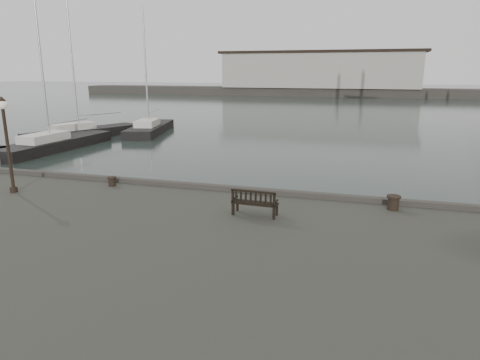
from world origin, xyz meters
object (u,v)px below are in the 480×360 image
at_px(bench, 255,207).
at_px(lamp_post, 6,132).
at_px(yacht_d, 150,131).
at_px(bollard_left, 112,181).
at_px(bollard_right, 393,203).
at_px(yacht_c, 56,146).
at_px(yacht_b, 85,135).

height_order(bench, lamp_post, lamp_post).
bearing_deg(bench, yacht_d, 126.40).
distance_m(bollard_left, lamp_post, 4.06).
xyz_separation_m(lamp_post, yacht_d, (-8.03, 25.44, -3.57)).
bearing_deg(bollard_right, yacht_d, 132.16).
bearing_deg(yacht_c, bench, -35.30).
relative_size(yacht_c, yacht_d, 1.16).
relative_size(bollard_right, lamp_post, 0.13).
distance_m(bollard_left, yacht_c, 19.11).
xyz_separation_m(bench, lamp_post, (-9.21, -0.01, 1.99)).
relative_size(lamp_post, yacht_d, 0.28).
bearing_deg(bollard_left, bollard_right, -0.03).
height_order(bollard_right, yacht_b, yacht_b).
distance_m(yacht_b, yacht_c, 6.31).
height_order(bench, yacht_d, yacht_d).
xyz_separation_m(bench, yacht_b, (-21.68, 21.15, -1.57)).
bearing_deg(bollard_left, yacht_b, 128.64).
bearing_deg(bollard_right, yacht_c, 151.07).
relative_size(yacht_b, yacht_c, 0.99).
relative_size(bench, bollard_right, 3.06).
distance_m(bench, yacht_c, 25.02).
bearing_deg(yacht_b, bench, -21.45).
bearing_deg(yacht_c, yacht_d, 77.54).
bearing_deg(bollard_left, lamp_post, -148.48).
relative_size(bench, yacht_d, 0.12).
height_order(bench, bollard_right, bench).
xyz_separation_m(bollard_left, yacht_c, (-13.66, 13.28, -1.50)).
bearing_deg(yacht_c, lamp_post, -52.84).
distance_m(yacht_c, yacht_d, 10.67).
xyz_separation_m(bench, bollard_left, (-6.23, 1.82, -0.08)).
distance_m(bollard_right, yacht_d, 31.90).
bearing_deg(bench, yacht_c, 145.06).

